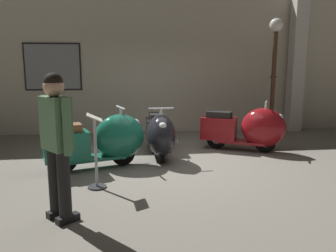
{
  "coord_description": "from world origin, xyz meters",
  "views": [
    {
      "loc": [
        -0.79,
        -6.05,
        1.82
      ],
      "look_at": [
        0.02,
        0.63,
        0.61
      ],
      "focal_mm": 35.73,
      "sensor_mm": 36.0,
      "label": 1
    }
  ],
  "objects_px": {
    "scooter_0": "(104,140)",
    "scooter_1": "(160,134)",
    "scooter_2": "(249,128)",
    "lamppost": "(274,66)",
    "info_stanchion": "(96,157)",
    "visitor_0": "(57,137)"
  },
  "relations": [
    {
      "from": "scooter_0",
      "to": "scooter_1",
      "type": "bearing_deg",
      "value": 9.35
    },
    {
      "from": "scooter_2",
      "to": "lamppost",
      "type": "height_order",
      "value": "lamppost"
    },
    {
      "from": "info_stanchion",
      "to": "scooter_1",
      "type": "bearing_deg",
      "value": 55.08
    },
    {
      "from": "scooter_1",
      "to": "info_stanchion",
      "type": "bearing_deg",
      "value": -35.24
    },
    {
      "from": "scooter_1",
      "to": "info_stanchion",
      "type": "height_order",
      "value": "info_stanchion"
    },
    {
      "from": "scooter_0",
      "to": "scooter_2",
      "type": "bearing_deg",
      "value": -2.61
    },
    {
      "from": "scooter_2",
      "to": "lamppost",
      "type": "relative_size",
      "value": 0.61
    },
    {
      "from": "scooter_0",
      "to": "info_stanchion",
      "type": "xyz_separation_m",
      "value": [
        -0.05,
        -1.04,
        -0.03
      ]
    },
    {
      "from": "visitor_0",
      "to": "scooter_0",
      "type": "bearing_deg",
      "value": 41.09
    },
    {
      "from": "lamppost",
      "to": "visitor_0",
      "type": "relative_size",
      "value": 1.71
    },
    {
      "from": "scooter_1",
      "to": "info_stanchion",
      "type": "relative_size",
      "value": 1.52
    },
    {
      "from": "scooter_1",
      "to": "visitor_0",
      "type": "bearing_deg",
      "value": -29.04
    },
    {
      "from": "scooter_0",
      "to": "lamppost",
      "type": "relative_size",
      "value": 0.62
    },
    {
      "from": "scooter_0",
      "to": "visitor_0",
      "type": "height_order",
      "value": "visitor_0"
    },
    {
      "from": "scooter_2",
      "to": "scooter_1",
      "type": "bearing_deg",
      "value": -145.31
    },
    {
      "from": "scooter_1",
      "to": "scooter_2",
      "type": "relative_size",
      "value": 0.95
    },
    {
      "from": "scooter_0",
      "to": "visitor_0",
      "type": "bearing_deg",
      "value": -118.25
    },
    {
      "from": "scooter_2",
      "to": "info_stanchion",
      "type": "distance_m",
      "value": 3.59
    },
    {
      "from": "visitor_0",
      "to": "scooter_1",
      "type": "bearing_deg",
      "value": 22.77
    },
    {
      "from": "info_stanchion",
      "to": "lamppost",
      "type": "bearing_deg",
      "value": 38.01
    },
    {
      "from": "visitor_0",
      "to": "info_stanchion",
      "type": "relative_size",
      "value": 1.54
    },
    {
      "from": "scooter_0",
      "to": "visitor_0",
      "type": "relative_size",
      "value": 1.06
    }
  ]
}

